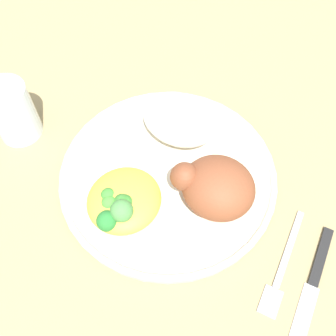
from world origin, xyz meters
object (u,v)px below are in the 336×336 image
at_px(mac_cheese_with_broccoli, 122,202).
at_px(fork, 282,267).
at_px(water_glass, 12,112).
at_px(rice_pile, 179,119).
at_px(plate, 168,175).
at_px(knife, 313,284).
at_px(roasted_chicken, 214,188).

bearing_deg(mac_cheese_with_broccoli, fork, -166.36).
bearing_deg(fork, water_glass, 3.65).
distance_m(rice_pile, water_glass, 0.24).
relative_size(plate, mac_cheese_with_broccoli, 3.04).
bearing_deg(rice_pile, fork, 155.61).
bearing_deg(plate, water_glass, 13.27).
bearing_deg(water_glass, knife, -176.48).
bearing_deg(water_glass, plate, -166.73).
bearing_deg(water_glass, mac_cheese_with_broccoli, 173.89).
bearing_deg(roasted_chicken, knife, 172.01).
distance_m(fork, knife, 0.04).
height_order(rice_pile, mac_cheese_with_broccoli, rice_pile).
bearing_deg(water_glass, rice_pile, -148.52).
height_order(roasted_chicken, rice_pile, roasted_chicken).
distance_m(plate, rice_pile, 0.08).
xyz_separation_m(roasted_chicken, mac_cheese_with_broccoli, (0.09, 0.07, -0.02)).
relative_size(mac_cheese_with_broccoli, fork, 0.68).
xyz_separation_m(mac_cheese_with_broccoli, fork, (-0.20, -0.05, -0.03)).
bearing_deg(roasted_chicken, mac_cheese_with_broccoli, 39.40).
relative_size(knife, water_glass, 2.16).
height_order(plate, fork, plate).
height_order(roasted_chicken, knife, roasted_chicken).
xyz_separation_m(mac_cheese_with_broccoli, knife, (-0.24, -0.05, -0.03)).
relative_size(mac_cheese_with_broccoli, knife, 0.51).
height_order(plate, mac_cheese_with_broccoli, mac_cheese_with_broccoli).
bearing_deg(fork, plate, -8.41).
bearing_deg(fork, knife, -177.87).
height_order(mac_cheese_with_broccoli, knife, mac_cheese_with_broccoli).
relative_size(rice_pile, fork, 0.77).
distance_m(plate, fork, 0.19).
relative_size(fork, water_glass, 1.62).
relative_size(roasted_chicken, knife, 0.54).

